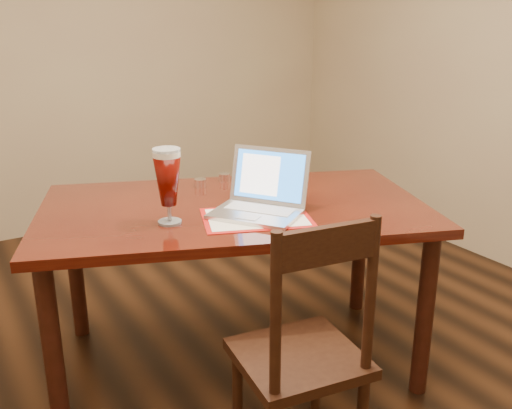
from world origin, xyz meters
TOP-DOWN VIEW (x-y plane):
  - ground at (0.00, 0.00)m, footprint 5.00×5.00m
  - dining_table at (0.11, 0.21)m, footprint 1.95×1.51m
  - dining_chair at (-0.01, -0.52)m, footprint 0.48×0.46m

SIDE VIEW (x-z plane):
  - ground at x=0.00m, z-range 0.00..0.00m
  - dining_chair at x=-0.01m, z-range -0.03..0.99m
  - dining_table at x=0.11m, z-range 0.16..1.28m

